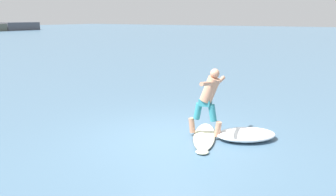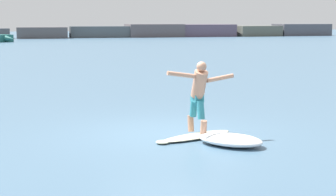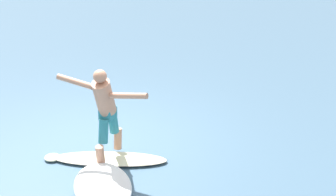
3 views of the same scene
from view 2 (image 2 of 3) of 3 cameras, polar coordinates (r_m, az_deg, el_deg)
The scene contains 5 objects.
ground_plane at distance 12.30m, azimuth -0.15°, elevation -3.64°, with size 200.00×200.00×0.00m, color #466780.
rock_jetty_breakwater at distance 75.20m, azimuth -4.57°, elevation 6.75°, with size 66.33×5.10×1.72m.
surfboard at distance 11.87m, azimuth 2.84°, elevation -3.90°, with size 1.99×1.18×0.21m.
surfer at distance 11.66m, azimuth 3.15°, elevation 0.59°, with size 1.49×0.82×1.56m.
wave_foam_at_tail at distance 11.24m, azimuth 6.35°, elevation -4.23°, with size 1.50×1.58×0.23m.
Camera 2 is at (-3.38, -11.56, 2.50)m, focal length 60.00 mm.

